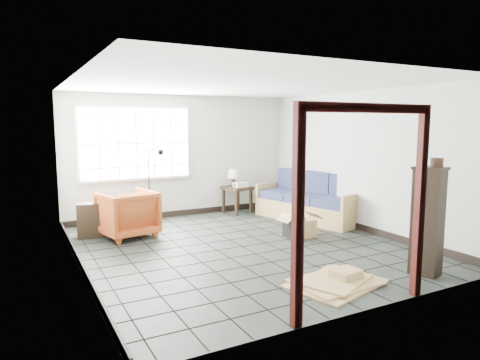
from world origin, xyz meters
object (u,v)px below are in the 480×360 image
futon_sofa (310,202)px  tall_shelf (428,220)px  armchair (127,211)px  side_table (237,191)px

futon_sofa → tall_shelf: size_ratio=1.66×
tall_shelf → armchair: bearing=112.0°
armchair → side_table: 2.81m
tall_shelf → side_table: bearing=77.8°
futon_sofa → side_table: size_ratio=3.58×
futon_sofa → armchair: size_ratio=2.62×
armchair → side_table: (2.67, 0.89, 0.04)m
futon_sofa → side_table: (-1.05, 1.29, 0.14)m
futon_sofa → side_table: futon_sofa is taller
futon_sofa → armchair: 3.74m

